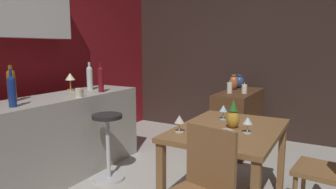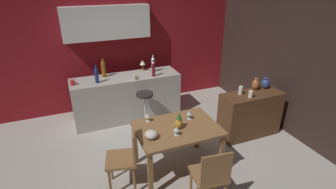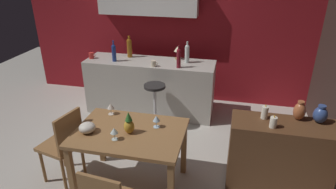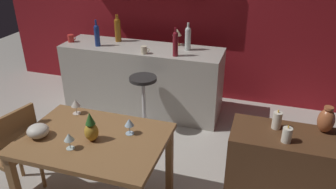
{
  "view_description": "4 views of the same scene",
  "coord_description": "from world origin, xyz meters",
  "px_view_note": "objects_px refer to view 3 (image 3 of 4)",
  "views": [
    {
      "loc": [
        -2.28,
        -1.23,
        1.43
      ],
      "look_at": [
        0.56,
        0.38,
        0.91
      ],
      "focal_mm": 32.12,
      "sensor_mm": 36.0,
      "label": 1
    },
    {
      "loc": [
        -1.11,
        -3.26,
        2.69
      ],
      "look_at": [
        0.34,
        0.32,
        0.89
      ],
      "focal_mm": 27.42,
      "sensor_mm": 36.0,
      "label": 2
    },
    {
      "loc": [
        1.16,
        -2.96,
        2.42
      ],
      "look_at": [
        0.43,
        0.27,
        0.87
      ],
      "focal_mm": 31.44,
      "sensor_mm": 36.0,
      "label": 3
    },
    {
      "loc": [
        1.41,
        -2.4,
        2.23
      ],
      "look_at": [
        0.6,
        0.2,
        0.88
      ],
      "focal_mm": 35.31,
      "sensor_mm": 36.0,
      "label": 4
    }
  ],
  "objects_px": {
    "vase_copper": "(300,111)",
    "wine_glass_left": "(156,119)",
    "fruit_bowl": "(87,128)",
    "wine_bottle_amber": "(129,47)",
    "pineapple_centerpiece": "(129,124)",
    "cup_cream": "(154,64)",
    "wine_glass_center": "(111,106)",
    "wine_bottle_ruby": "(179,57)",
    "dining_table": "(130,139)",
    "bar_stool": "(155,105)",
    "wine_glass_right": "(114,131)",
    "wine_bottle_clear": "(187,53)",
    "cup_red": "(91,56)",
    "pillar_candle_tall": "(265,113)",
    "wine_bottle_cobalt": "(114,52)",
    "sideboard_cabinet": "(279,155)",
    "counter_lamp": "(178,50)",
    "vase_ceramic_blue": "(320,115)",
    "pillar_candle_short": "(273,122)",
    "chair_near_window": "(64,143)"
  },
  "relations": [
    {
      "from": "wine_glass_left",
      "to": "cup_cream",
      "type": "relative_size",
      "value": 1.27
    },
    {
      "from": "pillar_candle_short",
      "to": "counter_lamp",
      "type": "bearing_deg",
      "value": 127.52
    },
    {
      "from": "wine_bottle_ruby",
      "to": "dining_table",
      "type": "bearing_deg",
      "value": -97.52
    },
    {
      "from": "bar_stool",
      "to": "cup_red",
      "type": "distance_m",
      "value": 1.4
    },
    {
      "from": "cup_cream",
      "to": "pillar_candle_tall",
      "type": "xyz_separation_m",
      "value": [
        1.56,
        -1.14,
        -0.06
      ]
    },
    {
      "from": "bar_stool",
      "to": "wine_glass_center",
      "type": "height_order",
      "value": "wine_glass_center"
    },
    {
      "from": "wine_glass_center",
      "to": "wine_bottle_ruby",
      "type": "bearing_deg",
      "value": 67.43
    },
    {
      "from": "pineapple_centerpiece",
      "to": "vase_copper",
      "type": "bearing_deg",
      "value": 17.3
    },
    {
      "from": "sideboard_cabinet",
      "to": "cup_red",
      "type": "distance_m",
      "value": 3.24
    },
    {
      "from": "wine_bottle_clear",
      "to": "bar_stool",
      "type": "bearing_deg",
      "value": -122.41
    },
    {
      "from": "wine_bottle_ruby",
      "to": "cup_red",
      "type": "distance_m",
      "value": 1.5
    },
    {
      "from": "bar_stool",
      "to": "wine_glass_right",
      "type": "relative_size",
      "value": 5.39
    },
    {
      "from": "wine_bottle_clear",
      "to": "cup_cream",
      "type": "bearing_deg",
      "value": -147.82
    },
    {
      "from": "sideboard_cabinet",
      "to": "cup_red",
      "type": "xyz_separation_m",
      "value": [
        -2.88,
        1.37,
        0.54
      ]
    },
    {
      "from": "dining_table",
      "to": "vase_copper",
      "type": "xyz_separation_m",
      "value": [
        1.76,
        0.51,
        0.28
      ]
    },
    {
      "from": "wine_glass_left",
      "to": "wine_glass_center",
      "type": "relative_size",
      "value": 0.99
    },
    {
      "from": "fruit_bowl",
      "to": "pillar_candle_tall",
      "type": "relative_size",
      "value": 1.04
    },
    {
      "from": "counter_lamp",
      "to": "pillar_candle_short",
      "type": "height_order",
      "value": "counter_lamp"
    },
    {
      "from": "bar_stool",
      "to": "wine_glass_right",
      "type": "height_order",
      "value": "wine_glass_right"
    },
    {
      "from": "fruit_bowl",
      "to": "cup_cream",
      "type": "xyz_separation_m",
      "value": [
        0.26,
        1.72,
        0.15
      ]
    },
    {
      "from": "fruit_bowl",
      "to": "wine_bottle_amber",
      "type": "distance_m",
      "value": 2.12
    },
    {
      "from": "wine_glass_center",
      "to": "vase_copper",
      "type": "bearing_deg",
      "value": 5.61
    },
    {
      "from": "counter_lamp",
      "to": "vase_ceramic_blue",
      "type": "xyz_separation_m",
      "value": [
        1.84,
        -1.54,
        -0.14
      ]
    },
    {
      "from": "wine_glass_left",
      "to": "cup_red",
      "type": "bearing_deg",
      "value": 133.58
    },
    {
      "from": "wine_bottle_clear",
      "to": "cup_red",
      "type": "xyz_separation_m",
      "value": [
        -1.57,
        -0.14,
        -0.11
      ]
    },
    {
      "from": "wine_glass_right",
      "to": "fruit_bowl",
      "type": "xyz_separation_m",
      "value": [
        -0.33,
        0.07,
        -0.05
      ]
    },
    {
      "from": "dining_table",
      "to": "wine_glass_left",
      "type": "height_order",
      "value": "wine_glass_left"
    },
    {
      "from": "wine_glass_left",
      "to": "vase_copper",
      "type": "bearing_deg",
      "value": 13.9
    },
    {
      "from": "pineapple_centerpiece",
      "to": "cup_cream",
      "type": "relative_size",
      "value": 2.24
    },
    {
      "from": "chair_near_window",
      "to": "cup_cream",
      "type": "relative_size",
      "value": 8.27
    },
    {
      "from": "wine_bottle_ruby",
      "to": "cup_red",
      "type": "height_order",
      "value": "wine_bottle_ruby"
    },
    {
      "from": "sideboard_cabinet",
      "to": "vase_ceramic_blue",
      "type": "xyz_separation_m",
      "value": [
        0.35,
        0.11,
        0.5
      ]
    },
    {
      "from": "cup_red",
      "to": "vase_copper",
      "type": "relative_size",
      "value": 0.53
    },
    {
      "from": "counter_lamp",
      "to": "pillar_candle_short",
      "type": "distance_m",
      "value": 2.23
    },
    {
      "from": "wine_glass_left",
      "to": "vase_ceramic_blue",
      "type": "distance_m",
      "value": 1.74
    },
    {
      "from": "chair_near_window",
      "to": "wine_glass_left",
      "type": "distance_m",
      "value": 1.1
    },
    {
      "from": "pineapple_centerpiece",
      "to": "cup_cream",
      "type": "xyz_separation_m",
      "value": [
        -0.18,
        1.63,
        0.1
      ]
    },
    {
      "from": "wine_glass_right",
      "to": "cup_red",
      "type": "distance_m",
      "value": 2.27
    },
    {
      "from": "dining_table",
      "to": "cup_red",
      "type": "bearing_deg",
      "value": 125.94
    },
    {
      "from": "wine_glass_right",
      "to": "cup_cream",
      "type": "height_order",
      "value": "cup_cream"
    },
    {
      "from": "wine_glass_left",
      "to": "fruit_bowl",
      "type": "xyz_separation_m",
      "value": [
        -0.69,
        -0.26,
        -0.05
      ]
    },
    {
      "from": "wine_bottle_cobalt",
      "to": "wine_bottle_ruby",
      "type": "height_order",
      "value": "wine_bottle_ruby"
    },
    {
      "from": "cup_red",
      "to": "dining_table",
      "type": "bearing_deg",
      "value": -54.06
    },
    {
      "from": "pillar_candle_tall",
      "to": "wine_bottle_cobalt",
      "type": "bearing_deg",
      "value": 150.86
    },
    {
      "from": "wine_bottle_clear",
      "to": "dining_table",
      "type": "bearing_deg",
      "value": -99.02
    },
    {
      "from": "chair_near_window",
      "to": "vase_copper",
      "type": "distance_m",
      "value": 2.63
    },
    {
      "from": "vase_copper",
      "to": "vase_ceramic_blue",
      "type": "bearing_deg",
      "value": -5.26
    },
    {
      "from": "dining_table",
      "to": "wine_bottle_cobalt",
      "type": "bearing_deg",
      "value": 116.43
    },
    {
      "from": "wine_bottle_clear",
      "to": "pillar_candle_short",
      "type": "height_order",
      "value": "wine_bottle_clear"
    },
    {
      "from": "vase_copper",
      "to": "wine_glass_left",
      "type": "bearing_deg",
      "value": -166.1
    }
  ]
}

